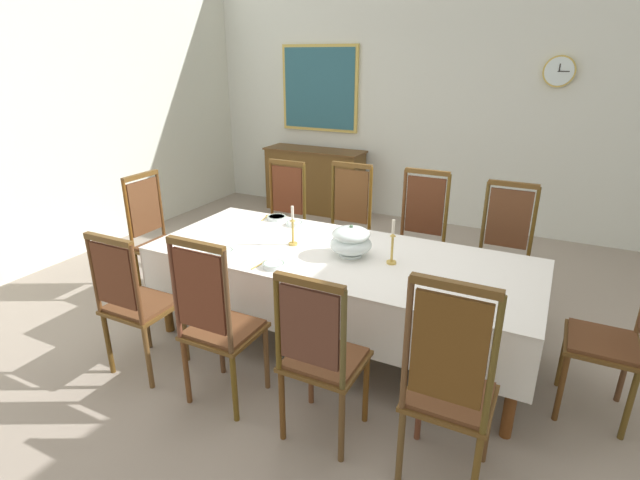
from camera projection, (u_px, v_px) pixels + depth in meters
name	position (u px, v px, depth m)	size (l,w,h in m)	color
ground	(342.00, 340.00, 3.93)	(6.84, 6.49, 0.04)	gray
back_wall	(453.00, 87.00, 6.03)	(6.84, 0.08, 3.55)	silver
left_wall	(24.00, 96.00, 4.75)	(0.08, 6.49, 3.55)	silver
dining_table	(340.00, 262.00, 3.63)	(2.85, 1.16, 0.76)	brown
tablecloth	(340.00, 267.00, 3.64)	(2.87, 1.18, 0.42)	white
chair_south_a	(134.00, 301.00, 3.32)	(0.44, 0.42, 1.08)	brown
chair_north_a	(282.00, 217.00, 4.95)	(0.44, 0.42, 1.16)	brown
chair_south_b	(217.00, 321.00, 3.00)	(0.44, 0.42, 1.18)	#54351F
chair_north_b	(346.00, 226.00, 4.64)	(0.44, 0.42, 1.20)	brown
chair_south_c	(320.00, 354.00, 2.71)	(0.44, 0.42, 1.10)	brown
chair_north_c	(419.00, 238.00, 4.34)	(0.44, 0.42, 1.21)	brown
chair_south_d	(449.00, 385.00, 2.39)	(0.44, 0.42, 1.24)	brown
chair_north_d	(503.00, 253.00, 4.04)	(0.44, 0.42, 1.18)	brown
chair_head_west	(158.00, 236.00, 4.43)	(0.42, 0.44, 1.16)	#5B4711
chair_head_east	(617.00, 335.00, 2.90)	(0.42, 0.44, 1.09)	#5B3716
soup_tureen	(351.00, 241.00, 3.52)	(0.31, 0.31, 0.24)	white
candlestick_west	(293.00, 230.00, 3.73)	(0.07, 0.07, 0.31)	gold
candlestick_east	(392.00, 246.00, 3.39)	(0.07, 0.07, 0.33)	gold
bowl_near_left	(274.00, 265.00, 3.36)	(0.15, 0.15, 0.03)	white
bowl_near_right	(277.00, 218.00, 4.34)	(0.17, 0.17, 0.03)	white
bowl_far_left	(295.00, 223.00, 4.20)	(0.15, 0.15, 0.03)	white
bowl_far_right	(222.00, 252.00, 3.59)	(0.17, 0.17, 0.03)	white
spoon_primary	(263.00, 263.00, 3.43)	(0.04, 0.18, 0.01)	gold
spoon_secondary	(267.00, 216.00, 4.42)	(0.05, 0.18, 0.01)	gold
sideboard	(315.00, 180.00, 6.99)	(1.44, 0.48, 0.90)	brown
mounted_clock	(559.00, 71.00, 5.40)	(0.34, 0.06, 0.34)	#D1B251
framed_painting	(319.00, 89.00, 6.77)	(1.16, 0.05, 1.16)	#D1B251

